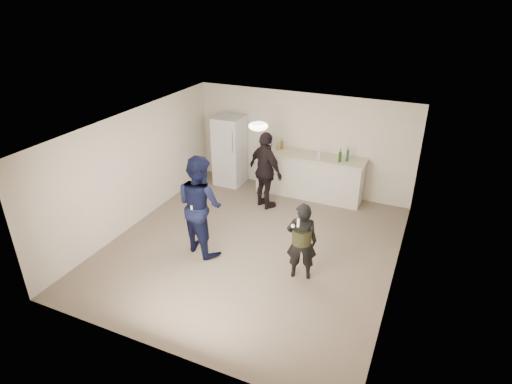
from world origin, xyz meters
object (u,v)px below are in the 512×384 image
at_px(woman, 302,241).
at_px(spectator, 266,171).
at_px(shaker, 278,147).
at_px(man, 200,205).
at_px(counter, 309,177).
at_px(fridge, 230,151).

distance_m(woman, spectator, 2.76).
distance_m(shaker, woman, 3.63).
relative_size(shaker, man, 0.09).
distance_m(shaker, spectator, 0.99).
height_order(counter, shaker, shaker).
bearing_deg(spectator, shaker, -56.51).
bearing_deg(woman, shaker, -77.72).
bearing_deg(shaker, spectator, -85.00).
distance_m(man, spectator, 2.23).
xyz_separation_m(fridge, shaker, (1.30, 0.07, 0.28)).
bearing_deg(man, woman, -160.07).
height_order(fridge, shaker, fridge).
distance_m(man, woman, 2.09).
bearing_deg(woman, man, -17.17).
bearing_deg(spectator, man, 107.05).
xyz_separation_m(fridge, man, (0.94, -3.06, 0.10)).
distance_m(fridge, woman, 4.33).
height_order(fridge, man, man).
bearing_deg(spectator, fridge, -3.95).
relative_size(fridge, shaker, 10.59).
bearing_deg(shaker, fridge, -176.84).
relative_size(counter, woman, 1.74).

